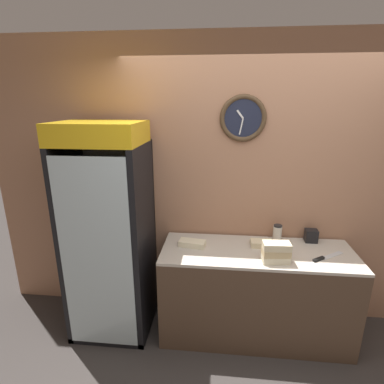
{
  "coord_description": "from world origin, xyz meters",
  "views": [
    {
      "loc": [
        -0.34,
        -1.56,
        2.13
      ],
      "look_at": [
        -0.58,
        0.82,
        1.4
      ],
      "focal_mm": 28.0,
      "sensor_mm": 36.0,
      "label": 1
    }
  ],
  "objects_px": {
    "beverage_cooler": "(111,222)",
    "sandwich_flat_left": "(192,243)",
    "sandwich_stack_bottom": "(276,259)",
    "sandwich_stack_middle": "(276,252)",
    "condiment_jar": "(277,233)",
    "sandwich_stack_top": "(277,246)",
    "chefs_knife": "(324,258)",
    "napkin_dispenser": "(311,236)",
    "sandwich_flat_right": "(262,243)"
  },
  "relations": [
    {
      "from": "sandwich_stack_bottom",
      "to": "sandwich_flat_left",
      "type": "distance_m",
      "value": 0.74
    },
    {
      "from": "sandwich_stack_top",
      "to": "sandwich_flat_right",
      "type": "relative_size",
      "value": 1.11
    },
    {
      "from": "sandwich_flat_right",
      "to": "condiment_jar",
      "type": "bearing_deg",
      "value": 41.16
    },
    {
      "from": "sandwich_stack_top",
      "to": "napkin_dispenser",
      "type": "bearing_deg",
      "value": 46.54
    },
    {
      "from": "sandwich_flat_left",
      "to": "chefs_knife",
      "type": "bearing_deg",
      "value": -5.8
    },
    {
      "from": "condiment_jar",
      "to": "napkin_dispenser",
      "type": "bearing_deg",
      "value": -0.07
    },
    {
      "from": "sandwich_stack_bottom",
      "to": "sandwich_flat_left",
      "type": "height_order",
      "value": "sandwich_stack_bottom"
    },
    {
      "from": "beverage_cooler",
      "to": "sandwich_flat_left",
      "type": "distance_m",
      "value": 0.77
    },
    {
      "from": "sandwich_stack_bottom",
      "to": "napkin_dispenser",
      "type": "bearing_deg",
      "value": 46.54
    },
    {
      "from": "sandwich_stack_bottom",
      "to": "condiment_jar",
      "type": "height_order",
      "value": "condiment_jar"
    },
    {
      "from": "sandwich_stack_bottom",
      "to": "sandwich_stack_middle",
      "type": "bearing_deg",
      "value": 180.0
    },
    {
      "from": "sandwich_stack_middle",
      "to": "chefs_knife",
      "type": "distance_m",
      "value": 0.43
    },
    {
      "from": "sandwich_flat_right",
      "to": "condiment_jar",
      "type": "height_order",
      "value": "condiment_jar"
    },
    {
      "from": "sandwich_flat_right",
      "to": "chefs_knife",
      "type": "height_order",
      "value": "sandwich_flat_right"
    },
    {
      "from": "sandwich_stack_middle",
      "to": "sandwich_flat_left",
      "type": "distance_m",
      "value": 0.74
    },
    {
      "from": "sandwich_stack_middle",
      "to": "sandwich_flat_right",
      "type": "height_order",
      "value": "sandwich_stack_middle"
    },
    {
      "from": "sandwich_stack_bottom",
      "to": "sandwich_stack_middle",
      "type": "relative_size",
      "value": 1.0
    },
    {
      "from": "sandwich_flat_left",
      "to": "napkin_dispenser",
      "type": "distance_m",
      "value": 1.11
    },
    {
      "from": "chefs_knife",
      "to": "napkin_dispenser",
      "type": "relative_size",
      "value": 2.54
    },
    {
      "from": "sandwich_stack_top",
      "to": "sandwich_flat_right",
      "type": "bearing_deg",
      "value": 105.97
    },
    {
      "from": "sandwich_flat_left",
      "to": "chefs_knife",
      "type": "height_order",
      "value": "sandwich_flat_left"
    },
    {
      "from": "beverage_cooler",
      "to": "sandwich_stack_middle",
      "type": "bearing_deg",
      "value": -8.02
    },
    {
      "from": "condiment_jar",
      "to": "sandwich_flat_left",
      "type": "bearing_deg",
      "value": -165.62
    },
    {
      "from": "sandwich_stack_bottom",
      "to": "sandwich_stack_top",
      "type": "height_order",
      "value": "sandwich_stack_top"
    },
    {
      "from": "sandwich_stack_middle",
      "to": "sandwich_flat_right",
      "type": "relative_size",
      "value": 1.13
    },
    {
      "from": "sandwich_flat_right",
      "to": "chefs_knife",
      "type": "distance_m",
      "value": 0.52
    },
    {
      "from": "chefs_knife",
      "to": "condiment_jar",
      "type": "bearing_deg",
      "value": 136.68
    },
    {
      "from": "beverage_cooler",
      "to": "sandwich_flat_right",
      "type": "height_order",
      "value": "beverage_cooler"
    },
    {
      "from": "sandwich_flat_left",
      "to": "condiment_jar",
      "type": "bearing_deg",
      "value": 14.38
    },
    {
      "from": "sandwich_flat_left",
      "to": "sandwich_flat_right",
      "type": "relative_size",
      "value": 1.24
    },
    {
      "from": "sandwich_stack_middle",
      "to": "napkin_dispenser",
      "type": "xyz_separation_m",
      "value": [
        0.39,
        0.41,
        -0.03
      ]
    },
    {
      "from": "condiment_jar",
      "to": "napkin_dispenser",
      "type": "distance_m",
      "value": 0.31
    },
    {
      "from": "sandwich_stack_bottom",
      "to": "sandwich_stack_middle",
      "type": "height_order",
      "value": "sandwich_stack_middle"
    },
    {
      "from": "sandwich_stack_middle",
      "to": "napkin_dispenser",
      "type": "distance_m",
      "value": 0.57
    },
    {
      "from": "napkin_dispenser",
      "to": "sandwich_flat_right",
      "type": "bearing_deg",
      "value": -163.63
    },
    {
      "from": "sandwich_stack_top",
      "to": "sandwich_flat_left",
      "type": "relative_size",
      "value": 0.9
    },
    {
      "from": "sandwich_stack_bottom",
      "to": "sandwich_stack_top",
      "type": "bearing_deg",
      "value": 0.0
    },
    {
      "from": "beverage_cooler",
      "to": "sandwich_stack_top",
      "type": "distance_m",
      "value": 1.47
    },
    {
      "from": "beverage_cooler",
      "to": "sandwich_flat_left",
      "type": "bearing_deg",
      "value": 0.27
    },
    {
      "from": "sandwich_stack_middle",
      "to": "napkin_dispenser",
      "type": "relative_size",
      "value": 1.91
    },
    {
      "from": "condiment_jar",
      "to": "sandwich_flat_right",
      "type": "bearing_deg",
      "value": -138.84
    },
    {
      "from": "sandwich_stack_top",
      "to": "sandwich_flat_left",
      "type": "distance_m",
      "value": 0.75
    },
    {
      "from": "beverage_cooler",
      "to": "sandwich_flat_right",
      "type": "distance_m",
      "value": 1.39
    },
    {
      "from": "napkin_dispenser",
      "to": "sandwich_flat_left",
      "type": "bearing_deg",
      "value": -169.59
    },
    {
      "from": "sandwich_stack_bottom",
      "to": "sandwich_flat_left",
      "type": "bearing_deg",
      "value": 163.53
    },
    {
      "from": "beverage_cooler",
      "to": "sandwich_flat_left",
      "type": "height_order",
      "value": "beverage_cooler"
    },
    {
      "from": "sandwich_stack_middle",
      "to": "chefs_knife",
      "type": "bearing_deg",
      "value": 12.94
    },
    {
      "from": "sandwich_flat_left",
      "to": "chefs_knife",
      "type": "distance_m",
      "value": 1.13
    },
    {
      "from": "beverage_cooler",
      "to": "sandwich_stack_top",
      "type": "bearing_deg",
      "value": -8.02
    },
    {
      "from": "beverage_cooler",
      "to": "sandwich_stack_top",
      "type": "relative_size",
      "value": 8.75
    }
  ]
}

